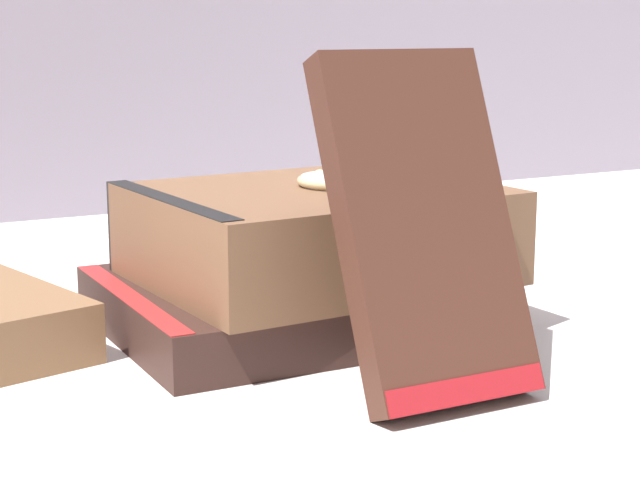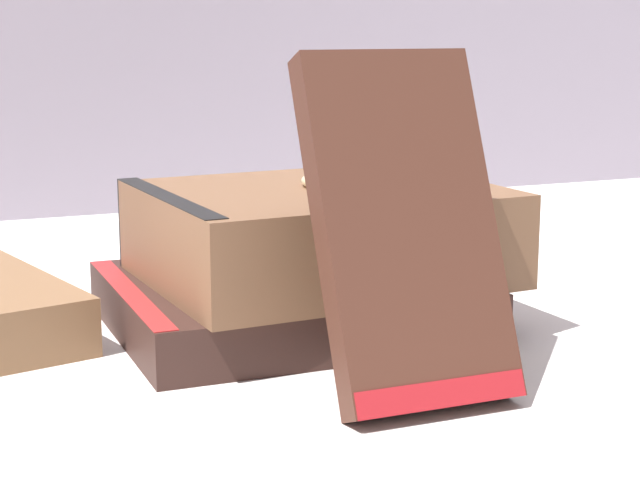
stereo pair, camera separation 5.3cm
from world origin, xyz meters
TOP-DOWN VIEW (x-y plane):
  - ground_plane at (0.00, 0.00)m, footprint 3.00×3.00m
  - book_flat_bottom at (0.00, 0.01)m, footprint 0.20×0.17m
  - book_flat_top at (0.02, 0.00)m, footprint 0.20×0.16m
  - book_leaning_front at (0.02, -0.12)m, footprint 0.08×0.08m
  - pocket_watch at (0.04, 0.00)m, footprint 0.05×0.05m

SIDE VIEW (x-z plane):
  - ground_plane at x=0.00m, z-range 0.00..0.00m
  - book_flat_bottom at x=0.00m, z-range 0.00..0.03m
  - book_flat_top at x=0.02m, z-range 0.03..0.08m
  - book_leaning_front at x=0.02m, z-range -0.01..0.15m
  - pocket_watch at x=0.04m, z-range 0.08..0.09m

